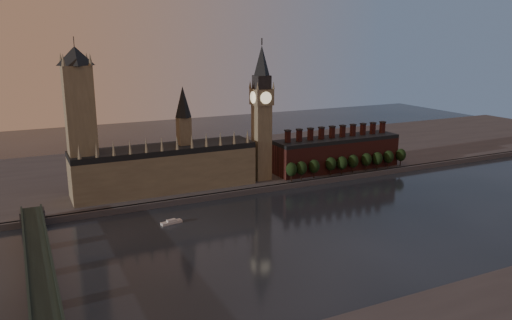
{
  "coord_description": "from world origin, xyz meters",
  "views": [
    {
      "loc": [
        -157.29,
        -225.44,
        110.81
      ],
      "look_at": [
        -21.38,
        55.0,
        34.59
      ],
      "focal_mm": 35.0,
      "sensor_mm": 36.0,
      "label": 1
    }
  ],
  "objects": [
    {
      "name": "victoria_tower",
      "position": [
        -120.0,
        115.0,
        59.09
      ],
      "size": [
        24.0,
        24.0,
        108.0
      ],
      "color": "#80775B",
      "rests_on": "north_bank"
    },
    {
      "name": "big_ben",
      "position": [
        10.0,
        110.0,
        56.83
      ],
      "size": [
        15.0,
        15.0,
        107.0
      ],
      "color": "#80775B",
      "rests_on": "north_bank"
    },
    {
      "name": "embankment_tree_9",
      "position": [
        136.14,
        94.87,
        13.47
      ],
      "size": [
        8.6,
        8.6,
        14.88
      ],
      "color": "black",
      "rests_on": "north_bank"
    },
    {
      "name": "embankment_tree_5",
      "position": [
        85.77,
        94.47,
        13.47
      ],
      "size": [
        8.6,
        8.6,
        14.88
      ],
      "color": "black",
      "rests_on": "north_bank"
    },
    {
      "name": "embankment_tree_0",
      "position": [
        27.47,
        93.81,
        13.47
      ],
      "size": [
        8.6,
        8.6,
        14.88
      ],
      "color": "black",
      "rests_on": "north_bank"
    },
    {
      "name": "embankment_tree_6",
      "position": [
        99.25,
        94.51,
        13.47
      ],
      "size": [
        8.6,
        8.6,
        14.88
      ],
      "color": "black",
      "rests_on": "north_bank"
    },
    {
      "name": "embankment_tree_3",
      "position": [
        64.54,
        95.2,
        13.47
      ],
      "size": [
        8.6,
        8.6,
        14.88
      ],
      "color": "black",
      "rests_on": "north_bank"
    },
    {
      "name": "embankment_tree_2",
      "position": [
        48.22,
        94.21,
        13.47
      ],
      "size": [
        8.6,
        8.6,
        14.88
      ],
      "color": "black",
      "rests_on": "north_bank"
    },
    {
      "name": "embankment_tree_1",
      "position": [
        36.3,
        93.71,
        13.47
      ],
      "size": [
        8.6,
        8.6,
        14.88
      ],
      "color": "black",
      "rests_on": "north_bank"
    },
    {
      "name": "palace_of_westminster",
      "position": [
        -64.41,
        114.91,
        21.63
      ],
      "size": [
        130.0,
        30.3,
        74.0
      ],
      "color": "#80775B",
      "rests_on": "north_bank"
    },
    {
      "name": "river_boat",
      "position": [
        -78.36,
        56.73,
        1.01
      ],
      "size": [
        13.68,
        5.85,
        2.65
      ],
      "rotation": [
        0.0,
        0.0,
        0.16
      ],
      "color": "silver",
      "rests_on": "ground"
    },
    {
      "name": "embankment_tree_7",
      "position": [
        109.78,
        93.56,
        13.47
      ],
      "size": [
        8.6,
        8.6,
        14.88
      ],
      "color": "black",
      "rests_on": "north_bank"
    },
    {
      "name": "embankment_tree_4",
      "position": [
        74.19,
        93.72,
        13.47
      ],
      "size": [
        8.6,
        8.6,
        14.88
      ],
      "color": "black",
      "rests_on": "north_bank"
    },
    {
      "name": "westminster_bridge",
      "position": [
        -155.0,
        -2.7,
        7.44
      ],
      "size": [
        14.0,
        200.0,
        11.55
      ],
      "color": "#1C2C27",
      "rests_on": "ground"
    },
    {
      "name": "north_bank",
      "position": [
        0.0,
        178.04,
        2.0
      ],
      "size": [
        900.0,
        182.0,
        4.0
      ],
      "color": "#49494E",
      "rests_on": "ground"
    },
    {
      "name": "embankment_tree_8",
      "position": [
        122.02,
        94.05,
        13.47
      ],
      "size": [
        8.6,
        8.6,
        14.88
      ],
      "color": "black",
      "rests_on": "north_bank"
    },
    {
      "name": "chimney_block",
      "position": [
        80.0,
        110.0,
        17.82
      ],
      "size": [
        110.0,
        25.0,
        37.0
      ],
      "color": "#542320",
      "rests_on": "north_bank"
    },
    {
      "name": "ground",
      "position": [
        0.0,
        0.0,
        0.0
      ],
      "size": [
        900.0,
        900.0,
        0.0
      ],
      "primitive_type": "plane",
      "color": "black",
      "rests_on": "ground"
    }
  ]
}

